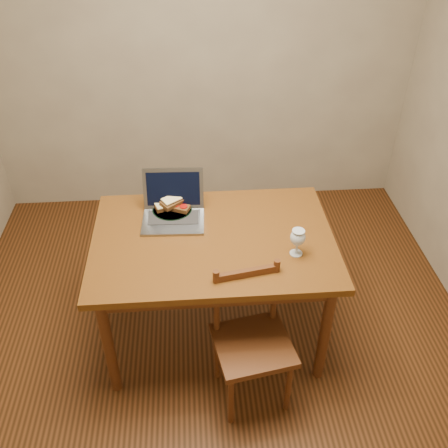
{
  "coord_description": "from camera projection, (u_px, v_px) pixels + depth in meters",
  "views": [
    {
      "loc": [
        -0.1,
        -2.0,
        2.41
      ],
      "look_at": [
        0.06,
        0.13,
        0.8
      ],
      "focal_mm": 40.0,
      "sensor_mm": 36.0,
      "label": 1
    }
  ],
  "objects": [
    {
      "name": "floor",
      "position": [
        215.0,
        342.0,
        3.06
      ],
      "size": [
        3.2,
        3.2,
        0.02
      ],
      "primitive_type": "cube",
      "color": "black",
      "rests_on": "ground"
    },
    {
      "name": "back_wall",
      "position": [
        199.0,
        43.0,
        3.55
      ],
      "size": [
        3.2,
        0.02,
        2.6
      ],
      "primitive_type": "cube",
      "color": "gray",
      "rests_on": "floor"
    },
    {
      "name": "sandwich_top",
      "position": [
        172.0,
        202.0,
        2.83
      ],
      "size": [
        0.14,
        0.14,
        0.04
      ],
      "primitive_type": null,
      "rotation": [
        0.0,
        0.0,
        0.7
      ],
      "color": "#381E0C",
      "rests_on": "plate"
    },
    {
      "name": "chair",
      "position": [
        252.0,
        335.0,
        2.52
      ],
      "size": [
        0.44,
        0.43,
        0.41
      ],
      "rotation": [
        0.0,
        0.0,
        0.18
      ],
      "color": "#45230E",
      "rests_on": "floor"
    },
    {
      "name": "sandwich_cheese",
      "position": [
        165.0,
        205.0,
        2.85
      ],
      "size": [
        0.13,
        0.1,
        0.04
      ],
      "primitive_type": null,
      "rotation": [
        0.0,
        0.0,
        0.32
      ],
      "color": "#381E0C",
      "rests_on": "plate"
    },
    {
      "name": "plate",
      "position": [
        172.0,
        210.0,
        2.86
      ],
      "size": [
        0.23,
        0.23,
        0.02
      ],
      "primitive_type": "cylinder",
      "color": "black",
      "rests_on": "table"
    },
    {
      "name": "table",
      "position": [
        213.0,
        250.0,
        2.73
      ],
      "size": [
        1.3,
        0.9,
        0.74
      ],
      "color": "#46220B",
      "rests_on": "floor"
    },
    {
      "name": "laptop",
      "position": [
        173.0,
        206.0,
        2.8
      ],
      "size": [
        0.36,
        0.33,
        0.25
      ],
      "rotation": [
        0.0,
        0.0,
        -0.04
      ],
      "color": "slate",
      "rests_on": "table"
    },
    {
      "name": "sandwich_tomato",
      "position": [
        180.0,
        207.0,
        2.84
      ],
      "size": [
        0.13,
        0.1,
        0.03
      ],
      "primitive_type": null,
      "rotation": [
        0.0,
        0.0,
        -0.42
      ],
      "color": "#381E0C",
      "rests_on": "plate"
    },
    {
      "name": "milk_glass",
      "position": [
        297.0,
        242.0,
        2.52
      ],
      "size": [
        0.08,
        0.08,
        0.15
      ],
      "primitive_type": null,
      "color": "white",
      "rests_on": "table"
    }
  ]
}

